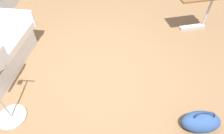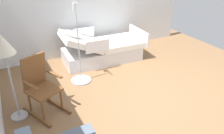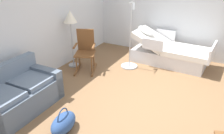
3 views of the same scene
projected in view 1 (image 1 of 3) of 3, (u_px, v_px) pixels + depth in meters
The scene contains 4 objects.
ground_plane at pixel (98, 74), 3.57m from camera, with size 6.54×6.54×0.00m, color olive.
overbed_table at pixel (196, 9), 4.15m from camera, with size 0.88×0.62×0.84m.
duffel_bag at pixel (201, 122), 2.75m from camera, with size 0.60×0.39×0.43m.
iv_pole at pixel (5, 109), 2.79m from camera, with size 0.44×0.44×1.69m.
Camera 1 is at (-0.46, 2.31, 2.70)m, focal length 30.75 mm.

